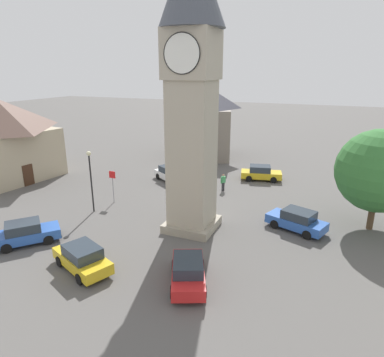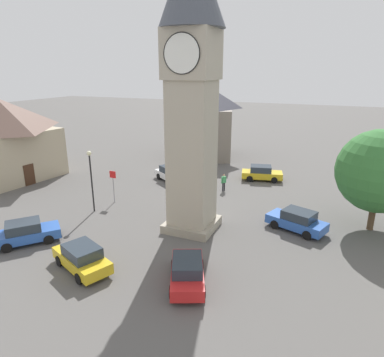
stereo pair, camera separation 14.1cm
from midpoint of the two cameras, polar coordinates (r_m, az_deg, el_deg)
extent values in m
plane|color=#565451|center=(25.18, -0.16, -8.22)|extent=(200.00, 200.00, 0.00)
cube|color=gray|center=(25.05, -0.16, -7.60)|extent=(3.42, 3.42, 0.60)
cube|color=#ADA38E|center=(23.32, -0.17, 4.01)|extent=(2.74, 2.74, 9.78)
cube|color=#ADA38E|center=(22.68, -0.19, 19.91)|extent=(3.07, 3.07, 3.01)
cylinder|color=white|center=(24.12, 1.35, 19.77)|extent=(2.30, 0.04, 2.30)
torus|color=black|center=(24.13, 1.36, 19.77)|extent=(2.36, 0.06, 2.36)
cube|color=black|center=(24.17, 1.39, 20.36)|extent=(0.05, 0.02, 0.64)
cube|color=black|center=(24.04, 2.20, 19.77)|extent=(0.87, 0.02, 0.04)
cylinder|color=white|center=(21.25, -1.94, 20.05)|extent=(2.30, 0.04, 2.30)
torus|color=black|center=(21.24, -1.96, 20.05)|extent=(2.36, 0.06, 2.36)
cube|color=red|center=(19.02, -0.87, -15.49)|extent=(3.22, 4.44, 0.64)
cube|color=#28333D|center=(18.56, -0.88, -14.14)|extent=(2.28, 2.55, 0.64)
cylinder|color=black|center=(20.22, -3.23, -14.23)|extent=(0.46, 0.67, 0.64)
cylinder|color=black|center=(20.22, 1.45, -14.19)|extent=(0.46, 0.67, 0.64)
cylinder|color=black|center=(18.18, -3.50, -18.32)|extent=(0.46, 0.67, 0.64)
cylinder|color=black|center=(18.18, 1.82, -18.29)|extent=(0.46, 0.67, 0.64)
cube|color=black|center=(20.85, -0.90, -12.96)|extent=(1.57, 0.79, 0.16)
cube|color=white|center=(35.34, -3.67, 0.50)|extent=(4.37, 3.65, 0.64)
cube|color=#28333D|center=(35.29, -3.81, 1.52)|extent=(2.61, 2.45, 0.64)
cylinder|color=black|center=(34.82, -1.49, -0.20)|extent=(0.66, 0.53, 0.64)
cylinder|color=black|center=(34.02, -3.75, -0.66)|extent=(0.66, 0.53, 0.64)
cylinder|color=black|center=(36.82, -3.58, 0.77)|extent=(0.66, 0.53, 0.64)
cylinder|color=black|center=(36.06, -5.76, 0.35)|extent=(0.66, 0.53, 0.64)
cube|color=black|center=(33.77, -1.90, -0.69)|extent=(1.00, 1.47, 0.16)
cube|color=gold|center=(21.12, -17.99, -12.80)|extent=(4.44, 3.16, 0.64)
cube|color=#28333D|center=(20.70, -17.96, -11.48)|extent=(2.54, 2.25, 0.64)
cylinder|color=black|center=(21.98, -21.31, -12.71)|extent=(0.68, 0.45, 0.64)
cylinder|color=black|center=(22.52, -17.53, -11.52)|extent=(0.68, 0.45, 0.64)
cylinder|color=black|center=(20.02, -18.36, -15.57)|extent=(0.68, 0.45, 0.64)
cylinder|color=black|center=(20.61, -14.28, -14.14)|extent=(0.68, 0.45, 0.64)
cube|color=black|center=(22.86, -20.28, -11.22)|extent=(0.76, 1.58, 0.16)
cube|color=gold|center=(36.31, 11.31, 0.66)|extent=(4.38, 2.60, 0.64)
cube|color=#28333D|center=(36.13, 11.13, 1.61)|extent=(2.40, 2.00, 0.64)
cylinder|color=black|center=(37.22, 13.15, 0.52)|extent=(0.67, 0.36, 0.64)
cylinder|color=black|center=(35.69, 13.28, -0.23)|extent=(0.67, 0.36, 0.64)
cylinder|color=black|center=(37.13, 9.36, 0.71)|extent=(0.67, 0.36, 0.64)
cylinder|color=black|center=(35.60, 9.34, -0.03)|extent=(0.67, 0.36, 0.64)
cube|color=black|center=(36.51, 14.45, 0.16)|extent=(0.50, 1.65, 0.16)
cube|color=#2D5BB7|center=(25.36, -25.92, -8.46)|extent=(3.95, 4.23, 0.64)
cube|color=#28333D|center=(25.12, -26.46, -7.23)|extent=(2.55, 2.61, 0.64)
cylinder|color=black|center=(26.20, -23.22, -7.91)|extent=(0.58, 0.63, 0.64)
cylinder|color=black|center=(24.75, -22.92, -9.39)|extent=(0.58, 0.63, 0.64)
cylinder|color=black|center=(26.26, -28.60, -8.63)|extent=(0.58, 0.63, 0.64)
cylinder|color=black|center=(24.81, -28.64, -10.16)|extent=(0.58, 0.63, 0.64)
cube|color=black|center=(25.49, -21.31, -8.27)|extent=(1.35, 1.17, 0.16)
cube|color=#2D5BB7|center=(25.73, 16.76, -6.99)|extent=(4.43, 3.01, 0.64)
cube|color=#28333D|center=(25.43, 17.18, -5.80)|extent=(2.51, 2.19, 0.64)
cylinder|color=black|center=(25.69, 13.44, -7.40)|extent=(0.68, 0.43, 0.64)
cylinder|color=black|center=(26.99, 15.15, -6.29)|extent=(0.68, 0.43, 0.64)
cylinder|color=black|center=(24.73, 18.41, -8.88)|extent=(0.68, 0.43, 0.64)
cylinder|color=black|center=(26.08, 19.93, -7.64)|extent=(0.68, 0.43, 0.64)
cube|color=black|center=(26.66, 12.84, -6.29)|extent=(0.69, 1.60, 0.16)
cylinder|color=black|center=(32.65, 5.19, -1.33)|extent=(0.13, 0.13, 0.82)
cylinder|color=black|center=(32.54, 4.93, -1.39)|extent=(0.13, 0.13, 0.82)
cube|color=#3F9959|center=(32.37, 5.09, -0.17)|extent=(0.39, 0.42, 0.60)
cylinder|color=#3F9959|center=(32.52, 5.42, -0.19)|extent=(0.09, 0.09, 0.60)
cylinder|color=#3F9959|center=(32.25, 4.75, -0.32)|extent=(0.09, 0.09, 0.60)
sphere|color=tan|center=(32.24, 5.11, 0.59)|extent=(0.22, 0.22, 0.22)
sphere|color=black|center=(32.24, 5.10, 0.63)|extent=(0.20, 0.20, 0.20)
cylinder|color=brown|center=(27.72, 27.55, -5.21)|extent=(0.44, 0.44, 2.34)
sphere|color=#337033|center=(26.76, 28.51, 1.12)|extent=(5.77, 5.77, 5.77)
cube|color=tan|center=(40.32, -28.92, 3.31)|extent=(8.71, 10.46, 5.05)
cube|color=#422819|center=(37.55, -25.66, 0.52)|extent=(0.23, 1.10, 2.10)
cube|color=slate|center=(45.23, 2.28, 7.66)|extent=(8.17, 9.18, 6.30)
pyramid|color=#383842|center=(44.67, 2.35, 13.38)|extent=(8.57, 9.64, 2.74)
cube|color=#422819|center=(41.89, 2.00, 3.91)|extent=(1.07, 0.42, 2.10)
cylinder|color=black|center=(28.31, -16.50, -0.92)|extent=(0.12, 0.12, 4.65)
sphere|color=beige|center=(27.64, -16.95, 4.00)|extent=(0.36, 0.36, 0.36)
cylinder|color=gray|center=(30.23, -13.08, -1.92)|extent=(0.07, 0.07, 2.20)
cube|color=red|center=(29.81, -13.26, 0.62)|extent=(0.60, 0.04, 0.60)
camera|label=1|loc=(0.07, -90.17, -0.05)|focal=32.09mm
camera|label=2|loc=(0.07, 89.83, 0.05)|focal=32.09mm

